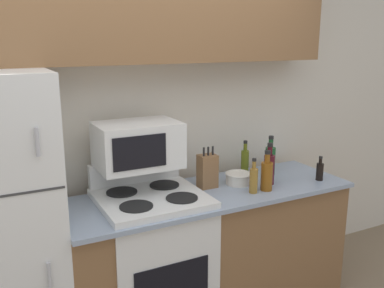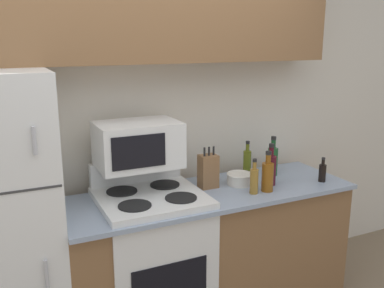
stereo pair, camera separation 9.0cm
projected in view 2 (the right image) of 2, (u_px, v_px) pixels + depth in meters
wall_back at (140, 132)px, 3.08m from camera, size 8.00×0.05×2.55m
lower_cabinets at (209, 251)px, 3.04m from camera, size 2.00×0.66×0.92m
upper_cabinets at (145, 5)px, 2.72m from camera, size 2.69×0.31×0.73m
stove at (152, 261)px, 2.84m from camera, size 0.67×0.64×1.12m
microwave at (138, 144)px, 2.74m from camera, size 0.52×0.37×0.29m
knife_block at (208, 171)px, 2.96m from camera, size 0.12×0.10×0.29m
bowl at (240, 179)px, 3.03m from camera, size 0.19×0.19×0.08m
bottle_wine_green at (273, 160)px, 3.23m from camera, size 0.08×0.08×0.30m
bottle_olive_oil at (247, 161)px, 3.25m from camera, size 0.06×0.06×0.26m
bottle_wine_red at (271, 169)px, 3.01m from camera, size 0.08×0.08×0.30m
bottle_whiskey at (268, 176)px, 2.89m from camera, size 0.08×0.08×0.28m
bottle_soy_sauce at (322, 172)px, 3.09m from camera, size 0.05×0.05×0.18m
bottle_vinegar at (254, 180)px, 2.85m from camera, size 0.06×0.06×0.24m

